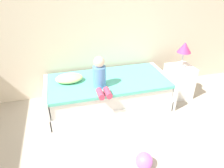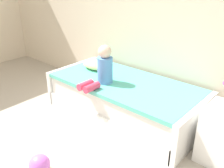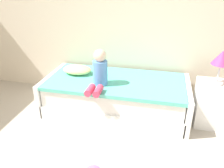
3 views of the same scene
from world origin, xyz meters
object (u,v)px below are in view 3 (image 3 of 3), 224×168
(bed, at_px, (116,95))
(nightstand, at_px, (212,104))
(table_lamp, at_px, (222,59))
(child_figure, at_px, (99,72))
(pillow, at_px, (77,70))

(bed, height_order, nightstand, nightstand)
(bed, bearing_deg, table_lamp, -1.68)
(nightstand, height_order, child_figure, child_figure)
(table_lamp, xyz_separation_m, child_figure, (-1.53, -0.19, -0.23))
(bed, relative_size, pillow, 4.80)
(table_lamp, xyz_separation_m, pillow, (-1.98, 0.14, -0.37))
(nightstand, xyz_separation_m, child_figure, (-1.53, -0.19, 0.40))
(bed, height_order, table_lamp, table_lamp)
(bed, height_order, pillow, pillow)
(nightstand, xyz_separation_m, table_lamp, (0.00, 0.00, 0.64))
(bed, xyz_separation_m, pillow, (-0.63, 0.10, 0.32))
(bed, relative_size, child_figure, 4.14)
(table_lamp, distance_m, child_figure, 1.56)
(child_figure, height_order, pillow, child_figure)
(child_figure, xyz_separation_m, pillow, (-0.45, 0.33, -0.14))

